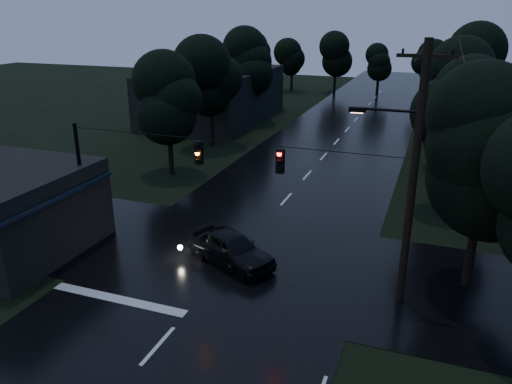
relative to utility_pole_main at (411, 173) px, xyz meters
The scene contains 15 objects.
main_road 21.06m from the utility_pole_main, 111.30° to the left, with size 12.00×120.00×0.02m, color black.
cross_street 9.14m from the utility_pole_main, behind, with size 60.00×9.00×0.02m, color black.
building_far_left 36.15m from the utility_pole_main, 126.44° to the left, with size 10.00×16.00×5.00m, color black.
utility_pole_main is the anchor object (origin of this frame).
utility_pole_far 17.08m from the utility_pole_main, 87.00° to the left, with size 2.00×0.30×7.50m.
anchor_pole_left 15.08m from the utility_pole_main, behind, with size 0.18×0.18×6.00m, color black.
span_signals 6.85m from the utility_pole_main, behind, with size 15.00×0.37×1.12m.
tree_corner_near 3.35m from the utility_pole_main, 37.67° to the left, with size 4.48×4.48×9.44m.
tree_left_a 19.76m from the utility_pole_main, 146.16° to the left, with size 3.92×3.92×8.26m.
tree_left_b 25.50m from the utility_pole_main, 131.84° to the left, with size 4.20×4.20×8.85m.
tree_left_c 33.94m from the utility_pole_main, 121.27° to the left, with size 4.48×4.48×9.44m.
tree_right_a 11.12m from the utility_pole_main, 81.77° to the left, with size 4.20×4.20×8.85m.
tree_right_b 19.14m from the utility_pole_main, 83.42° to the left, with size 4.48×4.48×9.44m.
tree_right_c 29.16m from the utility_pole_main, 84.50° to the left, with size 4.76×4.76×10.03m.
car 8.64m from the utility_pole_main, behind, with size 1.83×4.54×1.55m, color black.
Camera 1 is at (8.10, -7.19, 10.86)m, focal length 35.00 mm.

